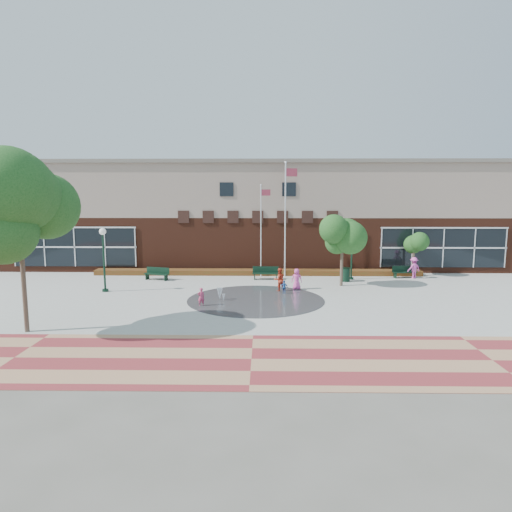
{
  "coord_description": "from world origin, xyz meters",
  "views": [
    {
      "loc": [
        0.47,
        -24.34,
        6.59
      ],
      "look_at": [
        0.0,
        4.0,
        2.6
      ],
      "focal_mm": 32.0,
      "sensor_mm": 36.0,
      "label": 1
    }
  ],
  "objects_px": {
    "tree_big_left": "(19,211)",
    "flagpole_right": "(286,213)",
    "flagpole_left": "(261,226)",
    "bench_left": "(157,276)",
    "child_splash": "(201,297)",
    "trash_can": "(346,274)"
  },
  "relations": [
    {
      "from": "tree_big_left",
      "to": "flagpole_right",
      "type": "bearing_deg",
      "value": 48.49
    },
    {
      "from": "trash_can",
      "to": "child_splash",
      "type": "relative_size",
      "value": 0.96
    },
    {
      "from": "flagpole_left",
      "to": "tree_big_left",
      "type": "relative_size",
      "value": 0.9
    },
    {
      "from": "child_splash",
      "to": "trash_can",
      "type": "bearing_deg",
      "value": -165.36
    },
    {
      "from": "flagpole_left",
      "to": "tree_big_left",
      "type": "distance_m",
      "value": 18.29
    },
    {
      "from": "bench_left",
      "to": "flagpole_right",
      "type": "bearing_deg",
      "value": 26.79
    },
    {
      "from": "flagpole_left",
      "to": "tree_big_left",
      "type": "height_order",
      "value": "tree_big_left"
    },
    {
      "from": "flagpole_left",
      "to": "trash_can",
      "type": "relative_size",
      "value": 6.77
    },
    {
      "from": "flagpole_right",
      "to": "child_splash",
      "type": "xyz_separation_m",
      "value": [
        -5.34,
        -9.58,
        -4.42
      ]
    },
    {
      "from": "tree_big_left",
      "to": "child_splash",
      "type": "xyz_separation_m",
      "value": [
        7.6,
        5.04,
        -5.16
      ]
    },
    {
      "from": "bench_left",
      "to": "trash_can",
      "type": "bearing_deg",
      "value": 15.33
    },
    {
      "from": "flagpole_right",
      "to": "bench_left",
      "type": "height_order",
      "value": "flagpole_right"
    },
    {
      "from": "flagpole_left",
      "to": "bench_left",
      "type": "height_order",
      "value": "flagpole_left"
    },
    {
      "from": "bench_left",
      "to": "child_splash",
      "type": "height_order",
      "value": "child_splash"
    },
    {
      "from": "tree_big_left",
      "to": "bench_left",
      "type": "bearing_deg",
      "value": 76.19
    },
    {
      "from": "bench_left",
      "to": "trash_can",
      "type": "height_order",
      "value": "trash_can"
    },
    {
      "from": "bench_left",
      "to": "tree_big_left",
      "type": "bearing_deg",
      "value": -86.96
    },
    {
      "from": "bench_left",
      "to": "child_splash",
      "type": "xyz_separation_m",
      "value": [
        4.43,
        -7.87,
        0.24
      ]
    },
    {
      "from": "bench_left",
      "to": "child_splash",
      "type": "relative_size",
      "value": 1.79
    },
    {
      "from": "bench_left",
      "to": "flagpole_left",
      "type": "bearing_deg",
      "value": 28.07
    },
    {
      "from": "flagpole_right",
      "to": "tree_big_left",
      "type": "distance_m",
      "value": 19.54
    },
    {
      "from": "bench_left",
      "to": "tree_big_left",
      "type": "distance_m",
      "value": 14.35
    }
  ]
}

